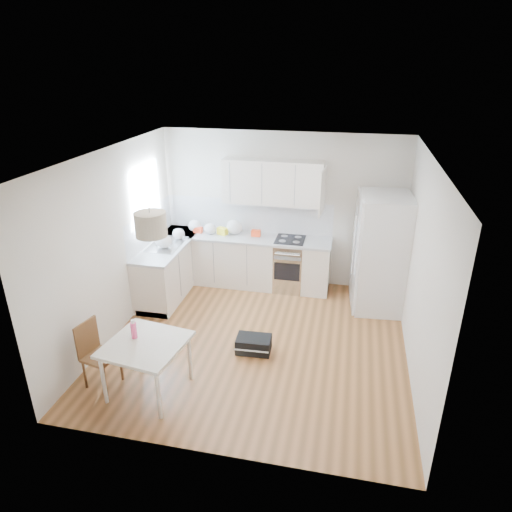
{
  "coord_description": "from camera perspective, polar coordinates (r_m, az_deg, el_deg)",
  "views": [
    {
      "loc": [
        1.16,
        -5.46,
        3.8
      ],
      "look_at": [
        -0.1,
        0.4,
        1.18
      ],
      "focal_mm": 32.0,
      "sensor_mm": 36.0,
      "label": 1
    }
  ],
  "objects": [
    {
      "name": "counter_left",
      "position": [
        7.85,
        -10.96,
        1.43
      ],
      "size": [
        0.64,
        1.82,
        0.04
      ],
      "primitive_type": "cube",
      "color": "#BBBDC0",
      "rests_on": "cabinets_left"
    },
    {
      "name": "gym_bag",
      "position": [
        6.51,
        -0.29,
        -10.97
      ],
      "size": [
        0.49,
        0.34,
        0.22
      ],
      "primitive_type": "cube",
      "rotation": [
        0.0,
        0.0,
        0.05
      ],
      "color": "black",
      "rests_on": "floor"
    },
    {
      "name": "sink",
      "position": [
        7.8,
        -11.11,
        1.39
      ],
      "size": [
        0.5,
        0.8,
        0.16
      ],
      "primitive_type": null,
      "color": "#BABDBF",
      "rests_on": "counter_left"
    },
    {
      "name": "snack_yellow",
      "position": [
        8.1,
        -4.22,
        3.12
      ],
      "size": [
        0.21,
        0.17,
        0.12
      ],
      "primitive_type": "cube",
      "rotation": [
        0.0,
        0.0,
        -0.38
      ],
      "color": "yellow",
      "rests_on": "counter_back"
    },
    {
      "name": "counter_back",
      "position": [
        8.02,
        -1.38,
        2.35
      ],
      "size": [
        3.02,
        0.64,
        0.04
      ],
      "primitive_type": "cube",
      "color": "#BBBDC0",
      "rests_on": "cabinets_back"
    },
    {
      "name": "range_oven",
      "position": [
        8.06,
        4.2,
        -1.14
      ],
      "size": [
        0.5,
        0.61,
        0.88
      ],
      "primitive_type": null,
      "color": "#BABDBF",
      "rests_on": "floor"
    },
    {
      "name": "grocery_bag_e",
      "position": [
        7.63,
        -11.49,
        1.86
      ],
      "size": [
        0.27,
        0.23,
        0.24
      ],
      "primitive_type": "ellipsoid",
      "color": "white",
      "rests_on": "counter_left"
    },
    {
      "name": "window_glassblock",
      "position": [
        7.65,
        -13.6,
        7.36
      ],
      "size": [
        0.02,
        1.0,
        1.0
      ],
      "primitive_type": "cube",
      "color": "#BFE0F9",
      "rests_on": "wall_left"
    },
    {
      "name": "grocery_bag_d",
      "position": [
        7.96,
        -9.65,
        2.74
      ],
      "size": [
        0.21,
        0.18,
        0.19
      ],
      "primitive_type": "ellipsoid",
      "color": "white",
      "rests_on": "counter_back"
    },
    {
      "name": "backsplash_left",
      "position": [
        7.86,
        -13.12,
        3.68
      ],
      "size": [
        0.01,
        1.8,
        0.58
      ],
      "primitive_type": "cube",
      "color": "white",
      "rests_on": "wall_left"
    },
    {
      "name": "dining_chair",
      "position": [
        6.06,
        -18.85,
        -11.66
      ],
      "size": [
        0.43,
        0.43,
        0.86
      ],
      "primitive_type": null,
      "rotation": [
        0.0,
        0.0,
        -0.22
      ],
      "color": "#4F2F17",
      "rests_on": "floor"
    },
    {
      "name": "wall_right",
      "position": [
        6.06,
        19.96,
        -1.79
      ],
      "size": [
        0.0,
        4.2,
        4.2
      ],
      "primitive_type": "plane",
      "rotation": [
        1.57,
        0.0,
        -1.57
      ],
      "color": "beige",
      "rests_on": "floor"
    },
    {
      "name": "grocery_bag_c",
      "position": [
        8.08,
        -2.71,
        3.64
      ],
      "size": [
        0.29,
        0.24,
        0.26
      ],
      "primitive_type": "ellipsoid",
      "color": "white",
      "rests_on": "counter_back"
    },
    {
      "name": "snack_red",
      "position": [
        8.23,
        -7.26,
        3.27
      ],
      "size": [
        0.16,
        0.1,
        0.1
      ],
      "primitive_type": "cube",
      "rotation": [
        0.0,
        0.0,
        -0.07
      ],
      "color": "#B93117",
      "rests_on": "counter_back"
    },
    {
      "name": "ceiling",
      "position": [
        5.69,
        0.15,
        12.43
      ],
      "size": [
        4.2,
        4.2,
        0.0
      ],
      "primitive_type": "plane",
      "rotation": [
        3.14,
        0.0,
        0.0
      ],
      "color": "white",
      "rests_on": "wall_back"
    },
    {
      "name": "backsplash_back",
      "position": [
        8.18,
        -0.92,
        5.1
      ],
      "size": [
        3.0,
        0.01,
        0.58
      ],
      "primitive_type": "cube",
      "color": "white",
      "rests_on": "wall_back"
    },
    {
      "name": "upper_cabinets",
      "position": [
        7.76,
        2.07,
        9.19
      ],
      "size": [
        1.7,
        0.32,
        0.75
      ],
      "primitive_type": "cube",
      "color": "white",
      "rests_on": "wall_back"
    },
    {
      "name": "cabinets_back",
      "position": [
        8.2,
        -1.35,
        -0.65
      ],
      "size": [
        3.0,
        0.6,
        0.88
      ],
      "primitive_type": "cube",
      "color": "white",
      "rests_on": "floor"
    },
    {
      "name": "floor",
      "position": [
        6.76,
        0.13,
        -10.66
      ],
      "size": [
        4.2,
        4.2,
        0.0
      ],
      "primitive_type": "plane",
      "color": "brown",
      "rests_on": "ground"
    },
    {
      "name": "drink_bottle",
      "position": [
        5.71,
        -15.05,
        -8.79
      ],
      "size": [
        0.09,
        0.09,
        0.25
      ],
      "primitive_type": "cylinder",
      "rotation": [
        0.0,
        0.0,
        -0.3
      ],
      "color": "#F14379",
      "rests_on": "dining_table"
    },
    {
      "name": "dining_table",
      "position": [
        5.69,
        -13.61,
        -11.14
      ],
      "size": [
        1.0,
        1.0,
        0.7
      ],
      "rotation": [
        0.0,
        0.0,
        -0.15
      ],
      "color": "beige",
      "rests_on": "floor"
    },
    {
      "name": "refrigerator",
      "position": [
        7.53,
        15.41,
        0.39
      ],
      "size": [
        0.97,
        1.01,
        1.89
      ],
      "primitive_type": null,
      "rotation": [
        0.0,
        0.0,
        0.08
      ],
      "color": "white",
      "rests_on": "floor"
    },
    {
      "name": "wall_back",
      "position": [
        8.04,
        3.28,
        5.77
      ],
      "size": [
        4.2,
        0.0,
        4.2
      ],
      "primitive_type": "plane",
      "rotation": [
        1.57,
        0.0,
        0.0
      ],
      "color": "beige",
      "rests_on": "floor"
    },
    {
      "name": "snack_orange",
      "position": [
        8.0,
        -0.0,
        2.87
      ],
      "size": [
        0.16,
        0.1,
        0.11
      ],
      "primitive_type": "cube",
      "rotation": [
        0.0,
        0.0,
        0.01
      ],
      "color": "red",
      "rests_on": "counter_back"
    },
    {
      "name": "cabinets_left",
      "position": [
        8.03,
        -10.71,
        -1.61
      ],
      "size": [
        0.6,
        1.8,
        0.88
      ],
      "primitive_type": "cube",
      "color": "white",
      "rests_on": "floor"
    },
    {
      "name": "grocery_bag_b",
      "position": [
        8.12,
        -5.77,
        3.4
      ],
      "size": [
        0.22,
        0.18,
        0.2
      ],
      "primitive_type": "ellipsoid",
      "color": "white",
      "rests_on": "counter_back"
    },
    {
      "name": "pendant_lamp",
      "position": [
        4.96,
        -13.04,
        3.87
      ],
      "size": [
        0.36,
        0.36,
        0.26
      ],
      "primitive_type": "cylinder",
      "rotation": [
        0.0,
        0.0,
        0.07
      ],
      "color": "tan",
      "rests_on": "ceiling"
    },
    {
      "name": "grocery_bag_a",
      "position": [
        8.28,
        -7.67,
        3.77
      ],
      "size": [
        0.23,
        0.2,
        0.21
      ],
      "primitive_type": "ellipsoid",
      "color": "white",
      "rests_on": "counter_back"
    },
    {
      "name": "wall_left",
      "position": [
        6.82,
        -17.4,
        1.38
      ],
      "size": [
        0.0,
        4.2,
        4.2
      ],
      "primitive_type": "plane",
      "rotation": [
        1.57,
        0.0,
        1.57
      ],
      "color": "beige",
      "rests_on": "floor"
    }
  ]
}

